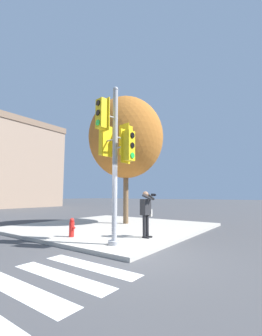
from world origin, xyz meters
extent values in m
plane|color=#424244|center=(0.00, 0.00, 0.00)|extent=(160.00, 160.00, 0.00)
cube|color=#ADA89E|center=(3.50, 3.50, 0.06)|extent=(8.00, 8.00, 0.12)
cube|color=silver|center=(-1.20, 0.10, 0.00)|extent=(0.44, 2.62, 0.01)
cube|color=silver|center=(-1.99, 0.10, 0.00)|extent=(0.44, 2.62, 0.01)
cube|color=silver|center=(-2.78, 0.10, 0.00)|extent=(0.44, 2.62, 0.01)
cylinder|color=#939399|center=(0.35, 0.70, 0.18)|extent=(0.37, 0.37, 0.12)
cylinder|color=#939399|center=(0.35, 0.70, 2.57)|extent=(0.16, 0.16, 4.67)
sphere|color=#939399|center=(0.35, 0.70, 4.95)|extent=(0.18, 0.18, 0.18)
cylinder|color=#939399|center=(0.39, 0.94, 3.32)|extent=(0.11, 0.35, 0.05)
cube|color=yellow|center=(0.44, 1.23, 3.32)|extent=(0.34, 0.29, 0.90)
cube|color=yellow|center=(0.42, 1.10, 3.32)|extent=(0.42, 0.10, 1.02)
cylinder|color=black|center=(0.47, 1.36, 3.62)|extent=(0.17, 0.06, 0.17)
cylinder|color=black|center=(0.47, 1.36, 3.32)|extent=(0.17, 0.06, 0.17)
cylinder|color=green|center=(0.47, 1.36, 3.02)|extent=(0.17, 0.06, 0.17)
cylinder|color=#939399|center=(0.35, 0.44, 3.02)|extent=(0.06, 0.34, 0.05)
cube|color=yellow|center=(0.34, 0.15, 3.02)|extent=(0.31, 0.25, 0.90)
cube|color=yellow|center=(0.34, 0.29, 3.02)|extent=(0.42, 0.03, 1.02)
cylinder|color=black|center=(0.34, 0.02, 3.32)|extent=(0.17, 0.03, 0.17)
cylinder|color=black|center=(0.34, 0.02, 3.02)|extent=(0.17, 0.03, 0.17)
cylinder|color=green|center=(0.34, 0.02, 2.72)|extent=(0.17, 0.03, 0.17)
cylinder|color=#939399|center=(0.10, 0.74, 3.99)|extent=(0.35, 0.11, 0.05)
cube|color=yellow|center=(-0.18, 0.78, 3.99)|extent=(0.29, 0.34, 0.90)
cube|color=yellow|center=(-0.05, 0.76, 3.99)|extent=(0.09, 0.42, 1.02)
cylinder|color=black|center=(-0.32, 0.81, 4.29)|extent=(0.06, 0.17, 0.17)
cylinder|color=black|center=(-0.32, 0.81, 3.99)|extent=(0.06, 0.17, 0.17)
cylinder|color=green|center=(-0.32, 0.81, 3.69)|extent=(0.06, 0.17, 0.17)
cylinder|color=#939399|center=(0.60, 0.67, 3.39)|extent=(0.35, 0.08, 0.05)
cube|color=yellow|center=(0.89, 0.64, 3.39)|extent=(0.27, 0.32, 0.90)
cube|color=yellow|center=(0.76, 0.66, 3.39)|extent=(0.06, 0.42, 1.02)
cylinder|color=black|center=(1.02, 0.63, 3.69)|extent=(0.05, 0.17, 0.17)
cylinder|color=black|center=(1.02, 0.63, 3.39)|extent=(0.05, 0.17, 0.17)
cylinder|color=green|center=(1.02, 0.63, 3.09)|extent=(0.05, 0.17, 0.17)
cube|color=black|center=(1.74, 0.47, 0.15)|extent=(0.09, 0.24, 0.05)
cube|color=black|center=(1.94, 0.47, 0.15)|extent=(0.09, 0.24, 0.05)
cylinder|color=black|center=(1.74, 0.53, 0.50)|extent=(0.11, 0.11, 0.77)
cylinder|color=black|center=(1.94, 0.53, 0.50)|extent=(0.11, 0.11, 0.77)
cube|color=#232326|center=(1.84, 0.53, 1.16)|extent=(0.40, 0.22, 0.55)
sphere|color=#8C664C|center=(1.84, 0.53, 1.60)|extent=(0.21, 0.21, 0.21)
cube|color=black|center=(1.84, 0.22, 1.58)|extent=(0.12, 0.10, 0.09)
cylinder|color=black|center=(1.84, 0.15, 1.58)|extent=(0.06, 0.08, 0.06)
cylinder|color=#232326|center=(1.71, 0.39, 1.51)|extent=(0.23, 0.35, 0.23)
cylinder|color=#232326|center=(1.98, 0.39, 1.51)|extent=(0.23, 0.35, 0.23)
cube|color=#B7B2A8|center=(2.12, 0.55, 0.94)|extent=(0.10, 0.20, 0.26)
cylinder|color=brown|center=(4.54, 3.45, 1.70)|extent=(0.27, 0.27, 3.15)
ellipsoid|color=#A86023|center=(4.54, 3.45, 4.67)|extent=(3.99, 3.99, 4.39)
cylinder|color=red|center=(0.43, 2.72, 0.38)|extent=(0.18, 0.18, 0.52)
sphere|color=red|center=(0.43, 2.72, 0.69)|extent=(0.16, 0.16, 0.16)
cylinder|color=red|center=(0.43, 2.60, 0.44)|extent=(0.08, 0.06, 0.08)
cube|color=gray|center=(9.74, 29.50, 5.31)|extent=(11.88, 12.42, 10.62)
cube|color=#7A604C|center=(9.74, 29.50, 11.02)|extent=(12.08, 12.62, 0.80)
camera|label=1|loc=(-4.90, -3.72, 1.57)|focal=24.00mm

